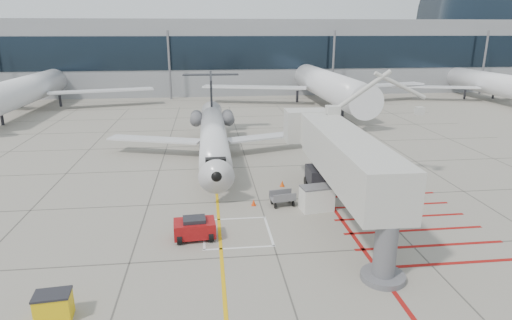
{
  "coord_description": "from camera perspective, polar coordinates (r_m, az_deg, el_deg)",
  "views": [
    {
      "loc": [
        -3.57,
        -24.94,
        11.94
      ],
      "look_at": [
        0.0,
        6.0,
        2.5
      ],
      "focal_mm": 30.0,
      "sensor_mm": 36.0,
      "label": 1
    }
  ],
  "objects": [
    {
      "name": "cone_nose",
      "position": [
        30.55,
        -0.31,
        -5.68
      ],
      "size": [
        0.33,
        0.33,
        0.46
      ],
      "primitive_type": "cone",
      "color": "red",
      "rests_on": "ground_plane"
    },
    {
      "name": "ground_power_unit",
      "position": [
        29.9,
        8.09,
        -5.06
      ],
      "size": [
        2.34,
        1.57,
        1.73
      ],
      "primitive_type": null,
      "rotation": [
        0.0,
        0.0,
        0.14
      ],
      "color": "white",
      "rests_on": "ground_plane"
    },
    {
      "name": "ground_plane",
      "position": [
        27.88,
        1.43,
        -8.5
      ],
      "size": [
        260.0,
        260.0,
        0.0
      ],
      "primitive_type": "plane",
      "color": "gray",
      "rests_on": "ground"
    },
    {
      "name": "bg_aircraft_c",
      "position": [
        73.63,
        8.55,
        12.48
      ],
      "size": [
        39.27,
        43.64,
        13.09
      ],
      "primitive_type": null,
      "color": "silver",
      "rests_on": "ground_plane"
    },
    {
      "name": "bg_aircraft_b",
      "position": [
        76.1,
        -27.76,
        10.53
      ],
      "size": [
        36.28,
        40.31,
        12.09
      ],
      "primitive_type": null,
      "color": "silver",
      "rests_on": "ground_plane"
    },
    {
      "name": "baggage_cart",
      "position": [
        30.54,
        3.55,
        -5.11
      ],
      "size": [
        1.84,
        1.32,
        1.07
      ],
      "primitive_type": null,
      "rotation": [
        0.0,
        0.0,
        0.16
      ],
      "color": "slate",
      "rests_on": "ground_plane"
    },
    {
      "name": "terminal_glass_band",
      "position": [
        82.12,
        3.03,
        14.09
      ],
      "size": [
        180.0,
        0.1,
        6.0
      ],
      "primitive_type": "cube",
      "color": "black",
      "rests_on": "ground_plane"
    },
    {
      "name": "jet_bridge",
      "position": [
        27.17,
        12.14,
        -0.89
      ],
      "size": [
        9.41,
        19.31,
        7.66
      ],
      "primitive_type": null,
      "rotation": [
        0.0,
        0.0,
        -0.02
      ],
      "color": "beige",
      "rests_on": "ground_plane"
    },
    {
      "name": "terminal_building",
      "position": [
        96.04,
        1.6,
        13.91
      ],
      "size": [
        180.0,
        28.0,
        14.0
      ],
      "primitive_type": "cube",
      "color": "gray",
      "rests_on": "ground_plane"
    },
    {
      "name": "regional_jet",
      "position": [
        39.06,
        -5.7,
        4.44
      ],
      "size": [
        21.83,
        27.49,
        7.19
      ],
      "primitive_type": null,
      "rotation": [
        0.0,
        0.0,
        -0.0
      ],
      "color": "silver",
      "rests_on": "ground_plane"
    },
    {
      "name": "cone_side",
      "position": [
        34.24,
        3.52,
        -3.13
      ],
      "size": [
        0.36,
        0.36,
        0.51
      ],
      "primitive_type": "cone",
      "color": "#E94D0C",
      "rests_on": "ground_plane"
    },
    {
      "name": "pushback_tug",
      "position": [
        26.02,
        -8.19,
        -8.9
      ],
      "size": [
        2.53,
        1.69,
        1.42
      ],
      "primitive_type": null,
      "rotation": [
        0.0,
        0.0,
        0.07
      ],
      "color": "maroon",
      "rests_on": "ground_plane"
    },
    {
      "name": "bg_aircraft_d",
      "position": [
        86.67,
        28.71,
        10.63
      ],
      "size": [
        33.39,
        37.1,
        11.13
      ],
      "primitive_type": null,
      "color": "silver",
      "rests_on": "ground_plane"
    },
    {
      "name": "spill_bin",
      "position": [
        21.22,
        -25.39,
        -17.19
      ],
      "size": [
        1.54,
        1.1,
        1.26
      ],
      "primitive_type": null,
      "rotation": [
        0.0,
        0.0,
        0.09
      ],
      "color": "yellow",
      "rests_on": "ground_plane"
    }
  ]
}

